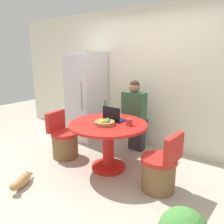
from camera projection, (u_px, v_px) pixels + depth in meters
The scene contains 12 objects.
ground_plane at pixel (101, 178), 3.17m from camera, with size 12.00×12.00×0.00m, color #B2A899.
wall_back at pixel (150, 80), 4.06m from camera, with size 7.00×0.06×2.60m.
refrigerator at pixel (86, 97), 4.54m from camera, with size 0.62×0.70×1.80m.
dining_table at pixel (108, 136), 3.32m from camera, with size 1.18×1.18×0.75m.
chair_right_side at pixel (160, 171), 2.84m from camera, with size 0.47×0.47×0.80m.
chair_left_side at pixel (64, 142), 3.80m from camera, with size 0.48×0.47×0.80m.
person_seated at pixel (135, 114), 3.92m from camera, with size 0.40×0.37×1.32m.
laptop at pixel (114, 118), 3.37m from camera, with size 0.31×0.22×0.23m.
fruit_bowl at pixel (105, 123), 3.18m from camera, with size 0.30×0.30×0.10m.
coffee_cup at pixel (129, 122), 3.15m from camera, with size 0.10×0.10×0.10m.
bottle at pixel (105, 111), 3.54m from camera, with size 0.07×0.07×0.29m.
cat at pixel (22, 181), 2.94m from camera, with size 0.28×0.46×0.16m.
Camera 1 is at (1.76, -2.24, 1.70)m, focal length 35.00 mm.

